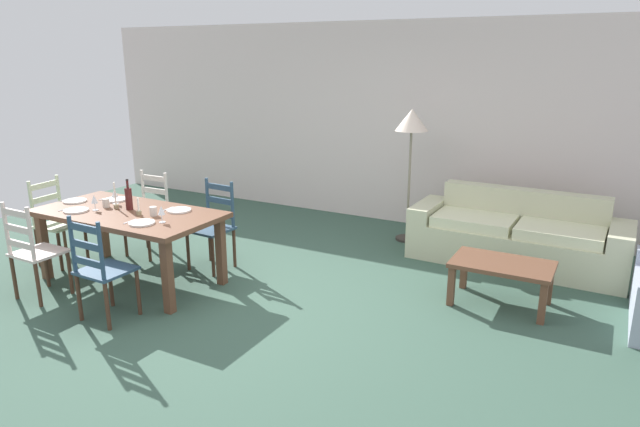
{
  "coord_description": "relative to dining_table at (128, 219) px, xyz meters",
  "views": [
    {
      "loc": [
        2.91,
        -3.91,
        2.26
      ],
      "look_at": [
        0.38,
        0.75,
        0.75
      ],
      "focal_mm": 31.36,
      "sensor_mm": 36.0,
      "label": 1
    }
  ],
  "objects": [
    {
      "name": "dinner_plate_near_right",
      "position": [
        0.45,
        -0.25,
        0.1
      ],
      "size": [
        0.24,
        0.24,
        0.02
      ],
      "primitive_type": "cylinder",
      "color": "white",
      "rests_on": "dining_table"
    },
    {
      "name": "dinner_plate_far_right",
      "position": [
        0.45,
        0.25,
        0.1
      ],
      "size": [
        0.24,
        0.24,
        0.02
      ],
      "primitive_type": "cylinder",
      "color": "white",
      "rests_on": "dining_table"
    },
    {
      "name": "coffee_cup_secondary",
      "position": [
        -0.31,
        0.01,
        0.13
      ],
      "size": [
        0.07,
        0.07,
        0.09
      ],
      "primitive_type": "cylinder",
      "color": "beige",
      "rests_on": "dining_table"
    },
    {
      "name": "dining_chair_far_right",
      "position": [
        0.49,
        0.72,
        -0.19
      ],
      "size": [
        0.45,
        0.43,
        0.96
      ],
      "color": "#2B465D",
      "rests_on": "ground_plane"
    },
    {
      "name": "fork_head_west",
      "position": [
        -0.93,
        0.0,
        0.09
      ],
      "size": [
        0.02,
        0.17,
        0.01
      ],
      "primitive_type": "cube",
      "rotation": [
        0.0,
        0.0,
        0.02
      ],
      "color": "silver",
      "rests_on": "dining_table"
    },
    {
      "name": "fork_far_right",
      "position": [
        0.3,
        0.25,
        0.09
      ],
      "size": [
        0.03,
        0.17,
        0.01
      ],
      "primitive_type": "cube",
      "rotation": [
        0.0,
        0.0,
        0.08
      ],
      "color": "silver",
      "rests_on": "dining_table"
    },
    {
      "name": "couch",
      "position": [
        3.37,
        2.44,
        -0.37
      ],
      "size": [
        2.3,
        0.85,
        0.8
      ],
      "color": "beige",
      "rests_on": "ground_plane"
    },
    {
      "name": "fork_far_left",
      "position": [
        -0.6,
        0.25,
        0.09
      ],
      "size": [
        0.02,
        0.17,
        0.01
      ],
      "primitive_type": "cube",
      "rotation": [
        0.0,
        0.0,
        -0.04
      ],
      "color": "silver",
      "rests_on": "dining_table"
    },
    {
      "name": "coffee_table",
      "position": [
        3.45,
        1.22,
        -0.31
      ],
      "size": [
        0.9,
        0.56,
        0.42
      ],
      "color": "brown",
      "rests_on": "ground_plane"
    },
    {
      "name": "ground_plane",
      "position": [
        1.36,
        0.1,
        -0.67
      ],
      "size": [
        9.6,
        9.6,
        0.02
      ],
      "primitive_type": "cube",
      "color": "#375446"
    },
    {
      "name": "standing_lamp",
      "position": [
        2.02,
        2.62,
        0.75
      ],
      "size": [
        0.4,
        0.4,
        1.64
      ],
      "color": "#332D28",
      "rests_on": "ground_plane"
    },
    {
      "name": "wine_glass_near_left",
      "position": [
        -0.31,
        -0.13,
        0.2
      ],
      "size": [
        0.06,
        0.06,
        0.16
      ],
      "color": "white",
      "rests_on": "dining_table"
    },
    {
      "name": "dinner_plate_near_left",
      "position": [
        -0.45,
        -0.25,
        0.1
      ],
      "size": [
        0.24,
        0.24,
        0.02
      ],
      "primitive_type": "cylinder",
      "color": "white",
      "rests_on": "dining_table"
    },
    {
      "name": "dining_chair_near_right",
      "position": [
        0.45,
        -0.76,
        -0.19
      ],
      "size": [
        0.43,
        0.41,
        0.96
      ],
      "color": "navy",
      "rests_on": "ground_plane"
    },
    {
      "name": "candle_short",
      "position": [
        0.2,
        -0.04,
        0.13
      ],
      "size": [
        0.05,
        0.05,
        0.17
      ],
      "color": "#998C66",
      "rests_on": "dining_table"
    },
    {
      "name": "wall_far",
      "position": [
        1.36,
        3.4,
        0.69
      ],
      "size": [
        9.6,
        0.16,
        2.7
      ],
      "primitive_type": "cube",
      "color": "silver",
      "rests_on": "ground_plane"
    },
    {
      "name": "coffee_cup_primary",
      "position": [
        0.35,
        0.01,
        0.13
      ],
      "size": [
        0.07,
        0.07,
        0.09
      ],
      "primitive_type": "cylinder",
      "color": "beige",
      "rests_on": "dining_table"
    },
    {
      "name": "wine_bottle",
      "position": [
        -0.03,
        0.06,
        0.2
      ],
      "size": [
        0.07,
        0.07,
        0.32
      ],
      "color": "#471919",
      "rests_on": "dining_table"
    },
    {
      "name": "fork_near_left",
      "position": [
        -0.6,
        -0.25,
        0.09
      ],
      "size": [
        0.03,
        0.17,
        0.01
      ],
      "primitive_type": "cube",
      "rotation": [
        0.0,
        0.0,
        -0.06
      ],
      "color": "silver",
      "rests_on": "dining_table"
    },
    {
      "name": "fork_near_right",
      "position": [
        0.3,
        -0.25,
        0.09
      ],
      "size": [
        0.03,
        0.17,
        0.01
      ],
      "primitive_type": "cube",
      "rotation": [
        0.0,
        0.0,
        0.08
      ],
      "color": "silver",
      "rests_on": "dining_table"
    },
    {
      "name": "dining_table",
      "position": [
        0.0,
        0.0,
        0.0
      ],
      "size": [
        1.9,
        0.96,
        0.75
      ],
      "color": "brown",
      "rests_on": "ground_plane"
    },
    {
      "name": "dining_chair_head_west",
      "position": [
        -1.14,
        0.0,
        -0.19
      ],
      "size": [
        0.43,
        0.45,
        0.96
      ],
      "color": "beige",
      "rests_on": "ground_plane"
    },
    {
      "name": "dining_chair_far_left",
      "position": [
        -0.46,
        0.72,
        -0.19
      ],
      "size": [
        0.43,
        0.41,
        0.96
      ],
      "color": "silver",
      "rests_on": "ground_plane"
    },
    {
      "name": "wine_glass_near_right",
      "position": [
        0.58,
        -0.13,
        0.2
      ],
      "size": [
        0.06,
        0.06,
        0.16
      ],
      "color": "white",
      "rests_on": "dining_table"
    },
    {
      "name": "dinner_plate_far_left",
      "position": [
        -0.45,
        0.25,
        0.1
      ],
      "size": [
        0.24,
        0.24,
        0.02
      ],
      "primitive_type": "cylinder",
      "color": "white",
      "rests_on": "dining_table"
    },
    {
      "name": "wine_glass_far_left",
      "position": [
        -0.33,
        0.14,
        0.2
      ],
      "size": [
        0.06,
        0.06,
        0.16
      ],
      "color": "white",
      "rests_on": "dining_table"
    },
    {
      "name": "candle_tall",
      "position": [
        -0.18,
        0.02,
        0.17
      ],
      "size": [
        0.05,
        0.05,
        0.27
      ],
      "color": "#998C66",
      "rests_on": "dining_table"
    },
    {
      "name": "dining_chair_near_left",
      "position": [
        -0.47,
        -0.74,
        -0.19
      ],
      "size": [
        0.43,
        0.41,
        0.96
      ],
      "color": "beige",
      "rests_on": "ground_plane"
    },
    {
      "name": "dinner_plate_head_west",
      "position": [
        -0.78,
        0.0,
        0.1
      ],
      "size": [
        0.24,
        0.24,
        0.02
      ],
      "primitive_type": "cylinder",
      "color": "white",
      "rests_on": "dining_table"
    }
  ]
}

